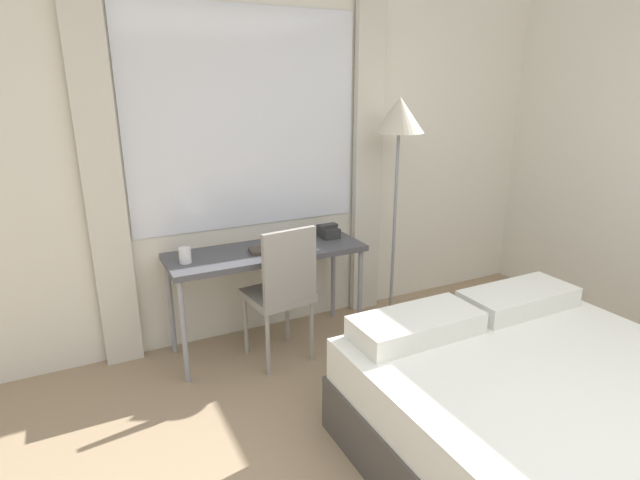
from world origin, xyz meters
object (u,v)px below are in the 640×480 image
Objects in this scene: standing_lamp at (399,135)px; telephone at (327,231)px; book at (266,250)px; bed at (585,444)px; desk at (267,258)px; mug at (185,255)px; desk_chair at (282,287)px.

telephone is (-0.50, 0.15, -0.70)m from standing_lamp.
book is at bearing 178.63° from standing_lamp.
bed is 1.14× the size of standing_lamp.
desk is 13.61× the size of mug.
desk is 6.01× the size of book.
desk is at bearing 63.18° from book.
standing_lamp is 1.28m from book.
standing_lamp reaches higher than telephone.
desk_chair is 0.49× the size of bed.
standing_lamp is 9.28× the size of telephone.
mug is at bearing 124.41° from bed.
book is 0.54m from mug.
standing_lamp is at bearing -1.65° from mug.
telephone reaches higher than bed.
desk_chair reaches higher than desk.
mug is (-1.09, -0.10, 0.01)m from telephone.
telephone is 1.09m from mug.
standing_lamp is at bearing 3.84° from desk_chair.
standing_lamp is at bearing 82.42° from bed.
bed is 2.42m from mug.
desk is 1.41× the size of desk_chair.
mug reaches higher than telephone.
desk_chair is 1.40m from standing_lamp.
standing_lamp reaches higher than book.
desk_chair is 0.66m from telephone.
desk is 0.54m from telephone.
standing_lamp is 1.74m from mug.
book is 2.26× the size of mug.
desk is 0.78× the size of standing_lamp.
standing_lamp is (0.25, 1.91, 1.21)m from bed.
standing_lamp is at bearing -16.41° from telephone.
desk_chair is 1.90m from bed.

